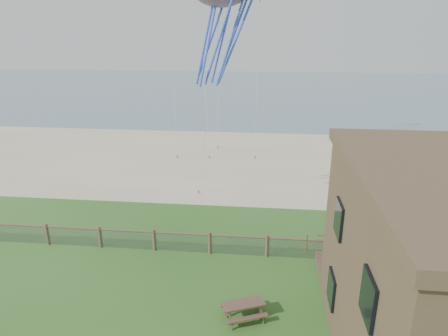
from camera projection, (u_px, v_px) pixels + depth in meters
The scene contains 6 objects.
ground at pixel (189, 335), 15.58m from camera, with size 160.00×160.00×0.00m, color #25511B.
sand_beach at pixel (234, 160), 36.22m from camera, with size 72.00×20.00×0.02m, color tan.
ocean at pixel (252, 90), 77.51m from camera, with size 160.00×68.00×0.02m, color slate.
chainlink_fence at pixel (210, 244), 21.03m from camera, with size 36.20×0.20×1.25m, color brown, non-canonical shape.
picnic_table at pixel (244, 311), 16.34m from camera, with size 1.70×1.28×0.72m, color brown, non-canonical shape.
octopus_kite at pixel (221, 18), 21.95m from camera, with size 3.66×2.58×7.53m, color orange, non-canonical shape.
Camera 1 is at (2.66, -12.32, 11.32)m, focal length 32.00 mm.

